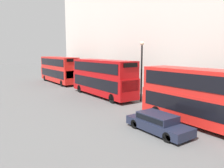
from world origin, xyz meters
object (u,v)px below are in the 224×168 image
at_px(bus_second_in_queue, 102,76).
at_px(bus_third_in_queue, 59,69).
at_px(bus_leading, 208,96).
at_px(car_hatchback, 158,122).

bearing_deg(bus_second_in_queue, bus_third_in_queue, 90.00).
bearing_deg(bus_leading, bus_second_in_queue, 90.00).
relative_size(bus_second_in_queue, car_hatchback, 2.31).
height_order(bus_leading, bus_second_in_queue, bus_second_in_queue).
distance_m(bus_second_in_queue, car_hatchback, 12.90).
bearing_deg(bus_third_in_queue, car_hatchback, -97.35).
distance_m(bus_leading, bus_second_in_queue, 13.69).
distance_m(bus_leading, bus_third_in_queue, 27.74).
bearing_deg(car_hatchback, bus_second_in_queue, 74.57).
xyz_separation_m(bus_leading, bus_second_in_queue, (-0.00, 13.69, 0.14)).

